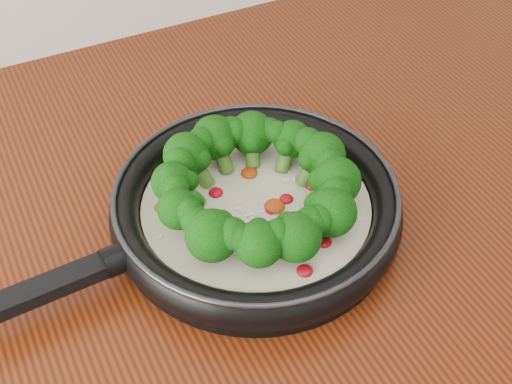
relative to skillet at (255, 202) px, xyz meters
name	(u,v)px	position (x,y,z in m)	size (l,w,h in m)	color
skillet	(255,202)	(0.00, 0.00, 0.00)	(0.50, 0.33, 0.09)	black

